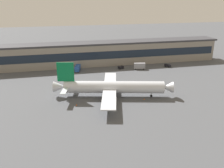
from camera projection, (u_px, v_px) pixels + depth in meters
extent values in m
plane|color=#4C4F54|center=(109.00, 97.00, 117.78)|extent=(600.00, 600.00, 0.00)
cube|color=gray|center=(90.00, 55.00, 169.74)|extent=(181.53, 14.70, 14.44)
cube|color=#38383D|center=(90.00, 43.00, 167.10)|extent=(185.16, 15.00, 1.20)
cube|color=#192333|center=(92.00, 56.00, 162.71)|extent=(177.90, 0.16, 5.20)
cylinder|color=silver|center=(114.00, 87.00, 116.27)|extent=(46.89, 16.72, 5.65)
cone|color=silver|center=(167.00, 87.00, 115.94)|extent=(6.22, 6.43, 5.37)
cone|color=silver|center=(60.00, 87.00, 116.59)|extent=(7.25, 6.42, 5.08)
cube|color=#0C723F|center=(65.00, 72.00, 114.07)|extent=(7.80, 2.38, 9.04)
cube|color=silver|center=(70.00, 81.00, 122.11)|extent=(4.77, 10.44, 0.30)
cube|color=silver|center=(65.00, 90.00, 110.42)|extent=(4.77, 10.44, 0.30)
cube|color=silver|center=(110.00, 79.00, 129.07)|extent=(10.88, 21.93, 0.50)
cube|color=silver|center=(109.00, 99.00, 103.89)|extent=(10.88, 21.93, 0.50)
cylinder|color=#99999E|center=(112.00, 85.00, 126.74)|extent=(5.27, 4.13, 3.11)
cylinder|color=#99999E|center=(111.00, 101.00, 107.52)|extent=(5.27, 4.13, 3.11)
cylinder|color=black|center=(151.00, 96.00, 117.49)|extent=(1.19, 0.75, 1.10)
cylinder|color=slate|center=(151.00, 93.00, 117.05)|extent=(0.24, 0.24, 2.03)
cylinder|color=black|center=(109.00, 94.00, 120.14)|extent=(1.19, 0.75, 1.10)
cylinder|color=slate|center=(109.00, 91.00, 119.71)|extent=(0.24, 0.24, 2.03)
cylinder|color=black|center=(109.00, 98.00, 115.36)|extent=(1.19, 0.75, 1.10)
cylinder|color=slate|center=(109.00, 95.00, 114.92)|extent=(0.24, 0.24, 2.03)
cube|color=gray|center=(139.00, 66.00, 160.97)|extent=(7.59, 4.05, 3.80)
cube|color=black|center=(143.00, 65.00, 160.75)|extent=(2.97, 2.87, 0.95)
cylinder|color=black|center=(143.00, 68.00, 162.76)|extent=(0.75, 0.44, 0.70)
cylinder|color=black|center=(143.00, 69.00, 160.56)|extent=(0.75, 0.44, 0.70)
cylinder|color=black|center=(135.00, 68.00, 162.68)|extent=(0.75, 0.44, 0.70)
cylinder|color=black|center=(136.00, 69.00, 160.48)|extent=(0.75, 0.44, 0.70)
cube|color=#2651A5|center=(78.00, 68.00, 157.82)|extent=(4.70, 8.82, 3.00)
cube|color=black|center=(77.00, 68.00, 155.45)|extent=(3.20, 3.46, 0.75)
cylinder|color=black|center=(79.00, 72.00, 155.55)|extent=(0.46, 0.75, 0.70)
cylinder|color=black|center=(75.00, 72.00, 155.58)|extent=(0.46, 0.75, 0.70)
cylinder|color=black|center=(80.00, 69.00, 161.09)|extent=(0.46, 0.75, 0.70)
cylinder|color=black|center=(76.00, 69.00, 161.11)|extent=(0.46, 0.75, 0.70)
cube|color=black|center=(168.00, 65.00, 166.53)|extent=(3.71, 4.78, 1.50)
cube|color=black|center=(169.00, 65.00, 165.56)|extent=(2.26, 2.17, 0.38)
cylinder|color=black|center=(170.00, 67.00, 166.20)|extent=(0.59, 0.76, 0.70)
cylinder|color=black|center=(169.00, 67.00, 165.16)|extent=(0.59, 0.76, 0.70)
cylinder|color=black|center=(167.00, 66.00, 168.41)|extent=(0.59, 0.76, 0.70)
cylinder|color=black|center=(165.00, 66.00, 167.37)|extent=(0.59, 0.76, 0.70)
cube|color=black|center=(121.00, 67.00, 162.38)|extent=(4.10, 3.29, 1.50)
cube|color=black|center=(122.00, 66.00, 162.84)|extent=(1.90, 2.19, 0.38)
cylinder|color=black|center=(121.00, 68.00, 164.02)|extent=(0.76, 0.56, 0.70)
cylinder|color=black|center=(123.00, 68.00, 162.67)|extent=(0.76, 0.56, 0.70)
cylinder|color=black|center=(118.00, 68.00, 162.60)|extent=(0.76, 0.56, 0.70)
cylinder|color=black|center=(120.00, 69.00, 161.24)|extent=(0.76, 0.56, 0.70)
cone|color=#F2590C|center=(76.00, 105.00, 108.20)|extent=(0.56, 0.56, 0.70)
cone|color=#F2590C|center=(144.00, 99.00, 114.50)|extent=(0.53, 0.53, 0.67)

